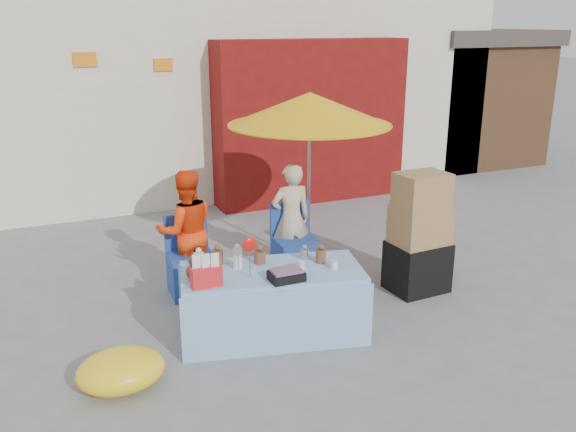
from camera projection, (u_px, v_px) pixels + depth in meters
name	position (u px, v px, depth m)	size (l,w,h in m)	color
ground	(293.00, 336.00, 5.79)	(80.00, 80.00, 0.00)	slate
backdrop	(157.00, 8.00, 11.60)	(14.00, 8.00, 7.80)	silver
market_table	(272.00, 301.00, 5.74)	(1.86, 1.18, 1.04)	#92BBE9
chair_left	(192.00, 271.00, 6.65)	(0.50, 0.49, 0.85)	#214299
chair_right	(296.00, 254.00, 7.13)	(0.50, 0.49, 0.85)	#214299
vendor_orange	(186.00, 231.00, 6.64)	(0.66, 0.51, 1.36)	#FC3B0D
vendor_beige	(291.00, 219.00, 7.12)	(0.48, 0.31, 1.31)	beige
umbrella	(310.00, 110.00, 6.99)	(1.90, 1.90, 2.09)	gray
box_stack	(419.00, 237.00, 6.62)	(0.63, 0.53, 1.34)	black
tarp_bundle	(121.00, 370.00, 4.93)	(0.72, 0.57, 0.32)	yellow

